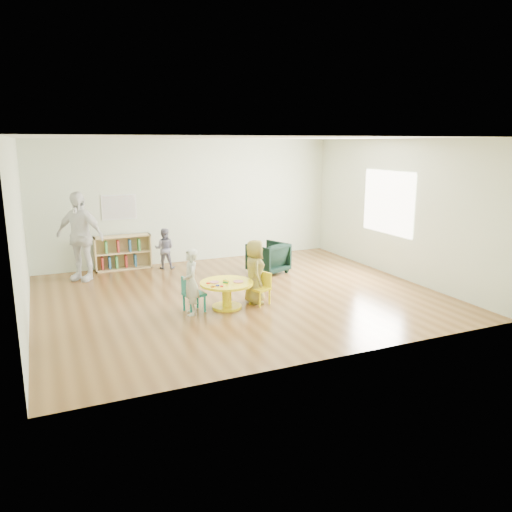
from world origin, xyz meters
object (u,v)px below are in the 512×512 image
Objects in this scene: kid_chair_left at (192,293)px; child_left at (191,282)px; kid_chair_right at (261,287)px; adult_caretaker at (80,236)px; armchair at (268,258)px; activity_table at (227,290)px; child_right at (255,272)px; toddler at (164,249)px; bookshelf at (122,253)px.

child_left reaches higher than kid_chair_left.
kid_chair_right is 3.99m from adult_caretaker.
armchair is (2.21, 1.77, 0.01)m from kid_chair_left.
child_right is at bearing 6.41° from activity_table.
adult_caretaker reaches higher than child_left.
kid_chair_right is 3.24m from toddler.
kid_chair_left reaches higher than kid_chair_right.
child_left is 1.20× the size of toddler.
child_left is (-0.63, -0.06, 0.23)m from activity_table.
adult_caretaker reaches higher than bookshelf.
child_right is (-0.08, 0.10, 0.26)m from kid_chair_right.
child_right is at bearing 36.43° from armchair.
bookshelf is 3.52m from child_left.
kid_chair_left is at bearing -80.32° from bookshelf.
child_right is (1.14, 0.02, 0.24)m from kid_chair_left.
child_right reaches higher than bookshelf.
child_left is at bearing -81.19° from bookshelf.
activity_table is 3.61m from bookshelf.
toddler is (-0.94, 3.10, 0.15)m from kid_chair_right.
kid_chair_right is at bearing 75.72° from kid_chair_left.
child_left reaches higher than kid_chair_right.
child_right reaches higher than armchair.
child_left is at bearing -30.61° from kid_chair_left.
child_left reaches higher than activity_table.
activity_table is at bearing 26.17° from armchair.
kid_chair_left is 0.55× the size of child_left.
child_left is at bearing -24.50° from adult_caretaker.
child_left reaches higher than armchair.
armchair is 2.93m from child_left.
adult_caretaker reaches higher than kid_chair_left.
adult_caretaker reaches higher than kid_chair_right.
kid_chair_right is 0.50× the size of child_right.
adult_caretaker is (-1.43, 2.91, 0.36)m from child_left.
armchair is at bearing -14.93° from child_right.
kid_chair_left is 0.33× the size of adult_caretaker.
toddler is (-0.31, 3.06, 0.14)m from activity_table.
armchair is at bearing 117.90° from kid_chair_left.
activity_table is 1.53× the size of kid_chair_left.
toddler reaches higher than bookshelf.
activity_table is at bearing 106.99° from child_left.
child_right is at bearing 80.45° from kid_chair_left.
toddler is at bearing 95.84° from activity_table.
toddler is (0.32, 3.13, -0.09)m from child_left.
armchair is at bearing -30.06° from bookshelf.
activity_table is at bearing -71.04° from bookshelf.
activity_table is at bearing 113.02° from child_right.
toddler is at bearing -5.01° from kid_chair_right.
child_left is 3.26m from adult_caretaker.
child_right reaches higher than kid_chair_left.
child_left is at bearing 69.42° from kid_chair_right.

